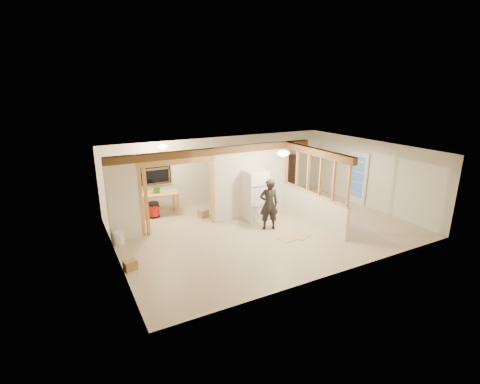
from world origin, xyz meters
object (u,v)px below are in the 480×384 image
refrigerator (255,195)px  woman (269,204)px  work_table (159,204)px  bookshelf (289,173)px  shop_vac (154,210)px

refrigerator → woman: (-0.06, -0.95, -0.02)m
work_table → bookshelf: bookshelf is taller
woman → work_table: bearing=-29.0°
woman → bookshelf: size_ratio=1.07×
refrigerator → work_table: 3.38m
work_table → bookshelf: 5.78m
bookshelf → work_table: bearing=-176.4°
refrigerator → woman: 0.95m
refrigerator → shop_vac: (-3.00, 1.79, -0.58)m
bookshelf → refrigerator: bearing=-143.1°
bookshelf → shop_vac: bearing=-175.6°
shop_vac → bookshelf: size_ratio=0.35×
work_table → shop_vac: bearing=-147.3°
refrigerator → woman: size_ratio=1.03×
woman → work_table: size_ratio=1.28×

